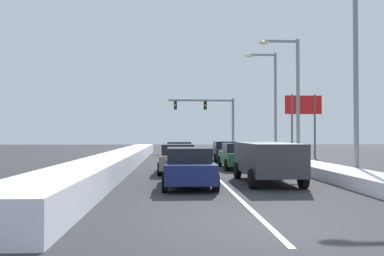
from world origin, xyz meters
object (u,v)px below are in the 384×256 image
sedan_green_right_lane_second (238,156)px  sedan_black_right_lane_third (225,151)px  suv_charcoal_right_lane_nearest (267,159)px  roadside_sign_right (303,112)px  street_lamp_right_near (349,59)px  sedan_tan_center_lane_second (178,158)px  traffic_light_gantry (213,113)px  sedan_navy_center_lane_nearest (189,167)px  sedan_white_center_lane_third (179,152)px  street_lamp_right_far (271,96)px  street_lamp_right_mid (292,90)px

sedan_green_right_lane_second → sedan_black_right_lane_third: bearing=89.0°
suv_charcoal_right_lane_nearest → roadside_sign_right: 18.66m
sedan_black_right_lane_third → street_lamp_right_near: size_ratio=0.48×
sedan_tan_center_lane_second → traffic_light_gantry: size_ratio=0.60×
sedan_navy_center_lane_nearest → sedan_tan_center_lane_second: (-0.35, 5.52, 0.00)m
suv_charcoal_right_lane_nearest → sedan_tan_center_lane_second: 5.91m
suv_charcoal_right_lane_nearest → sedan_green_right_lane_second: 7.07m
suv_charcoal_right_lane_nearest → sedan_tan_center_lane_second: (-3.65, 4.64, -0.25)m
sedan_tan_center_lane_second → sedan_white_center_lane_third: size_ratio=1.00×
sedan_black_right_lane_third → roadside_sign_right: (7.26, 3.37, 3.25)m
sedan_green_right_lane_second → sedan_tan_center_lane_second: 4.38m
traffic_light_gantry → street_lamp_right_far: street_lamp_right_far is taller
suv_charcoal_right_lane_nearest → sedan_green_right_lane_second: (-0.01, 7.07, -0.25)m
sedan_tan_center_lane_second → street_lamp_right_far: street_lamp_right_far is taller
street_lamp_right_near → street_lamp_right_far: bearing=89.7°
sedan_black_right_lane_third → sedan_navy_center_lane_nearest: bearing=-103.3°
sedan_tan_center_lane_second → street_lamp_right_near: size_ratio=0.48×
street_lamp_right_near → street_lamp_right_mid: (-0.40, 7.15, -0.60)m
suv_charcoal_right_lane_nearest → street_lamp_right_far: (4.27, 15.72, 4.20)m
sedan_white_center_lane_third → street_lamp_right_near: size_ratio=0.48×
suv_charcoal_right_lane_nearest → roadside_sign_right: (7.35, 16.89, 3.00)m
sedan_green_right_lane_second → sedan_white_center_lane_third: 5.71m
sedan_navy_center_lane_nearest → sedan_black_right_lane_third: bearing=76.7°
roadside_sign_right → street_lamp_right_mid: bearing=-113.2°
suv_charcoal_right_lane_nearest → street_lamp_right_mid: street_lamp_right_mid is taller
street_lamp_right_mid → traffic_light_gantry: bearing=98.9°
sedan_navy_center_lane_nearest → sedan_white_center_lane_third: 12.51m
sedan_black_right_lane_third → street_lamp_right_near: street_lamp_right_near is taller
sedan_tan_center_lane_second → street_lamp_right_far: size_ratio=0.51×
sedan_green_right_lane_second → street_lamp_right_mid: street_lamp_right_mid is taller
street_lamp_right_far → sedan_navy_center_lane_nearest: bearing=-114.5°
traffic_light_gantry → street_lamp_right_far: (3.55, -12.50, 0.71)m
sedan_black_right_lane_third → street_lamp_right_mid: 7.43m
sedan_tan_center_lane_second → street_lamp_right_far: 14.34m
traffic_light_gantry → roadside_sign_right: 13.14m
suv_charcoal_right_lane_nearest → street_lamp_right_far: 16.83m
sedan_black_right_lane_third → sedan_tan_center_lane_second: 9.64m
traffic_light_gantry → suv_charcoal_right_lane_nearest: bearing=-91.5°
sedan_tan_center_lane_second → roadside_sign_right: roadside_sign_right is taller
sedan_green_right_lane_second → traffic_light_gantry: size_ratio=0.60×
suv_charcoal_right_lane_nearest → traffic_light_gantry: (0.73, 28.23, 3.48)m
sedan_green_right_lane_second → sedan_white_center_lane_third: bearing=126.9°
sedan_navy_center_lane_nearest → traffic_light_gantry: size_ratio=0.60×
suv_charcoal_right_lane_nearest → sedan_black_right_lane_third: bearing=89.6°
sedan_white_center_lane_third → street_lamp_right_mid: (7.23, -3.06, 4.13)m
suv_charcoal_right_lane_nearest → sedan_white_center_lane_third: 12.13m
traffic_light_gantry → street_lamp_right_far: bearing=-74.2°
sedan_navy_center_lane_nearest → roadside_sign_right: 20.98m
sedan_green_right_lane_second → sedan_navy_center_lane_nearest: bearing=-112.5°
suv_charcoal_right_lane_nearest → street_lamp_right_mid: bearing=66.2°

